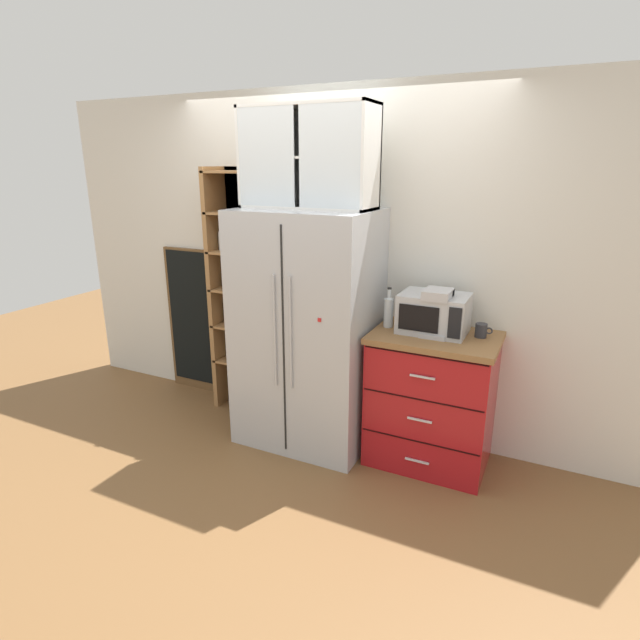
{
  "coord_description": "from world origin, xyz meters",
  "views": [
    {
      "loc": [
        1.62,
        -3.11,
        2.02
      ],
      "look_at": [
        0.1,
        0.0,
        0.95
      ],
      "focal_mm": 28.49,
      "sensor_mm": 36.0,
      "label": 1
    }
  ],
  "objects_px": {
    "bottle_green": "(440,315)",
    "chalkboard_menu": "(196,321)",
    "coffee_maker": "(438,312)",
    "mug_cream": "(438,326)",
    "mug_charcoal": "(481,330)",
    "bottle_clear": "(389,310)",
    "refrigerator": "(308,330)",
    "microwave": "(434,313)"
  },
  "relations": [
    {
      "from": "bottle_green",
      "to": "chalkboard_menu",
      "type": "relative_size",
      "value": 0.2
    },
    {
      "from": "coffee_maker",
      "to": "chalkboard_menu",
      "type": "distance_m",
      "value": 2.27
    },
    {
      "from": "mug_cream",
      "to": "bottle_green",
      "type": "bearing_deg",
      "value": 93.46
    },
    {
      "from": "mug_charcoal",
      "to": "bottle_clear",
      "type": "relative_size",
      "value": 0.4
    },
    {
      "from": "mug_cream",
      "to": "bottle_clear",
      "type": "bearing_deg",
      "value": -174.81
    },
    {
      "from": "coffee_maker",
      "to": "bottle_clear",
      "type": "bearing_deg",
      "value": 177.2
    },
    {
      "from": "refrigerator",
      "to": "coffee_maker",
      "type": "xyz_separation_m",
      "value": [
        0.92,
        0.08,
        0.23
      ]
    },
    {
      "from": "bottle_clear",
      "to": "chalkboard_menu",
      "type": "relative_size",
      "value": 0.21
    },
    {
      "from": "mug_cream",
      "to": "bottle_clear",
      "type": "height_order",
      "value": "bottle_clear"
    },
    {
      "from": "coffee_maker",
      "to": "mug_cream",
      "type": "height_order",
      "value": "coffee_maker"
    },
    {
      "from": "mug_cream",
      "to": "refrigerator",
      "type": "bearing_deg",
      "value": -172.26
    },
    {
      "from": "microwave",
      "to": "coffee_maker",
      "type": "relative_size",
      "value": 1.42
    },
    {
      "from": "refrigerator",
      "to": "bottle_green",
      "type": "xyz_separation_m",
      "value": [
        0.92,
        0.16,
        0.19
      ]
    },
    {
      "from": "bottle_green",
      "to": "chalkboard_menu",
      "type": "xyz_separation_m",
      "value": [
        -2.22,
        0.16,
        -0.39
      ]
    },
    {
      "from": "refrigerator",
      "to": "mug_charcoal",
      "type": "distance_m",
      "value": 1.21
    },
    {
      "from": "microwave",
      "to": "bottle_clear",
      "type": "height_order",
      "value": "bottle_clear"
    },
    {
      "from": "mug_charcoal",
      "to": "bottle_green",
      "type": "distance_m",
      "value": 0.28
    },
    {
      "from": "mug_charcoal",
      "to": "bottle_green",
      "type": "relative_size",
      "value": 0.43
    },
    {
      "from": "refrigerator",
      "to": "mug_charcoal",
      "type": "height_order",
      "value": "refrigerator"
    },
    {
      "from": "microwave",
      "to": "bottle_clear",
      "type": "relative_size",
      "value": 1.57
    },
    {
      "from": "coffee_maker",
      "to": "bottle_green",
      "type": "bearing_deg",
      "value": 90.0
    },
    {
      "from": "microwave",
      "to": "bottle_green",
      "type": "xyz_separation_m",
      "value": [
        0.03,
        0.04,
        -0.02
      ]
    },
    {
      "from": "mug_charcoal",
      "to": "coffee_maker",
      "type": "bearing_deg",
      "value": -165.31
    },
    {
      "from": "chalkboard_menu",
      "to": "bottle_green",
      "type": "bearing_deg",
      "value": -4.23
    },
    {
      "from": "bottle_clear",
      "to": "bottle_green",
      "type": "distance_m",
      "value": 0.34
    },
    {
      "from": "microwave",
      "to": "mug_charcoal",
      "type": "xyz_separation_m",
      "value": [
        0.31,
        0.03,
        -0.08
      ]
    },
    {
      "from": "refrigerator",
      "to": "chalkboard_menu",
      "type": "distance_m",
      "value": 1.36
    },
    {
      "from": "refrigerator",
      "to": "coffee_maker",
      "type": "bearing_deg",
      "value": 4.82
    },
    {
      "from": "refrigerator",
      "to": "microwave",
      "type": "bearing_deg",
      "value": 7.7
    },
    {
      "from": "microwave",
      "to": "chalkboard_menu",
      "type": "distance_m",
      "value": 2.23
    },
    {
      "from": "mug_charcoal",
      "to": "mug_cream",
      "type": "bearing_deg",
      "value": -174.82
    },
    {
      "from": "bottle_clear",
      "to": "bottle_green",
      "type": "relative_size",
      "value": 1.09
    },
    {
      "from": "coffee_maker",
      "to": "bottle_green",
      "type": "relative_size",
      "value": 1.2
    },
    {
      "from": "microwave",
      "to": "coffee_maker",
      "type": "xyz_separation_m",
      "value": [
        0.03,
        -0.04,
        0.03
      ]
    },
    {
      "from": "mug_cream",
      "to": "bottle_green",
      "type": "height_order",
      "value": "bottle_green"
    },
    {
      "from": "refrigerator",
      "to": "bottle_clear",
      "type": "height_order",
      "value": "refrigerator"
    },
    {
      "from": "microwave",
      "to": "mug_cream",
      "type": "bearing_deg",
      "value": 8.78
    },
    {
      "from": "refrigerator",
      "to": "mug_cream",
      "type": "relative_size",
      "value": 16.38
    },
    {
      "from": "bottle_clear",
      "to": "bottle_green",
      "type": "xyz_separation_m",
      "value": [
        0.34,
        0.07,
        -0.01
      ]
    },
    {
      "from": "bottle_green",
      "to": "bottle_clear",
      "type": "bearing_deg",
      "value": -168.67
    },
    {
      "from": "bottle_green",
      "to": "chalkboard_menu",
      "type": "height_order",
      "value": "chalkboard_menu"
    },
    {
      "from": "bottle_clear",
      "to": "refrigerator",
      "type": "bearing_deg",
      "value": -170.78
    }
  ]
}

